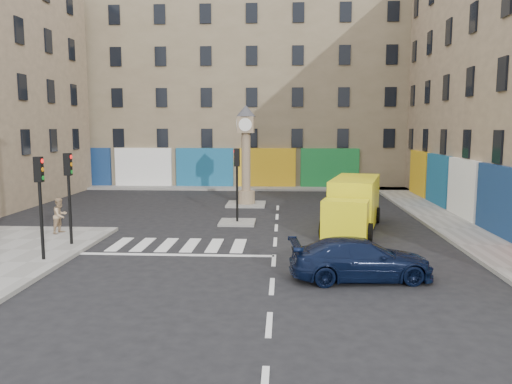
# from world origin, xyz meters

# --- Properties ---
(ground) EXTENTS (120.00, 120.00, 0.00)m
(ground) POSITION_xyz_m (0.00, 0.00, 0.00)
(ground) COLOR black
(ground) RESTS_ON ground
(sidewalk_right) EXTENTS (2.60, 30.00, 0.15)m
(sidewalk_right) POSITION_xyz_m (8.70, 10.00, 0.07)
(sidewalk_right) COLOR gray
(sidewalk_right) RESTS_ON ground
(sidewalk_far) EXTENTS (32.00, 2.40, 0.15)m
(sidewalk_far) POSITION_xyz_m (-4.00, 22.20, 0.07)
(sidewalk_far) COLOR gray
(sidewalk_far) RESTS_ON ground
(island_near) EXTENTS (1.80, 1.80, 0.12)m
(island_near) POSITION_xyz_m (-2.00, 8.00, 0.06)
(island_near) COLOR gray
(island_near) RESTS_ON ground
(island_far) EXTENTS (2.40, 2.40, 0.12)m
(island_far) POSITION_xyz_m (-2.00, 14.00, 0.06)
(island_far) COLOR gray
(island_far) RESTS_ON ground
(building_far) EXTENTS (32.00, 10.00, 17.00)m
(building_far) POSITION_xyz_m (-4.00, 28.00, 8.50)
(building_far) COLOR #827357
(building_far) RESTS_ON ground
(traffic_light_left_near) EXTENTS (0.28, 0.22, 3.70)m
(traffic_light_left_near) POSITION_xyz_m (-8.30, 0.20, 2.62)
(traffic_light_left_near) COLOR black
(traffic_light_left_near) RESTS_ON sidewalk_left
(traffic_light_left_far) EXTENTS (0.28, 0.22, 3.70)m
(traffic_light_left_far) POSITION_xyz_m (-8.30, 2.60, 2.62)
(traffic_light_left_far) COLOR black
(traffic_light_left_far) RESTS_ON sidewalk_left
(traffic_light_island) EXTENTS (0.28, 0.22, 3.70)m
(traffic_light_island) POSITION_xyz_m (-2.00, 8.00, 2.59)
(traffic_light_island) COLOR black
(traffic_light_island) RESTS_ON island_near
(clock_pillar) EXTENTS (1.20, 1.20, 6.10)m
(clock_pillar) POSITION_xyz_m (-2.00, 14.00, 3.55)
(clock_pillar) COLOR #9C8466
(clock_pillar) RESTS_ON island_far
(navy_sedan) EXTENTS (4.75, 2.33, 1.33)m
(navy_sedan) POSITION_xyz_m (2.84, -1.09, 0.66)
(navy_sedan) COLOR black
(navy_sedan) RESTS_ON ground
(yellow_van) EXTENTS (3.57, 6.91, 2.41)m
(yellow_van) POSITION_xyz_m (3.69, 7.01, 1.20)
(yellow_van) COLOR yellow
(yellow_van) RESTS_ON ground
(pedestrian_tan) EXTENTS (0.79, 0.91, 1.59)m
(pedestrian_tan) POSITION_xyz_m (-9.66, 4.63, 0.94)
(pedestrian_tan) COLOR tan
(pedestrian_tan) RESTS_ON sidewalk_left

